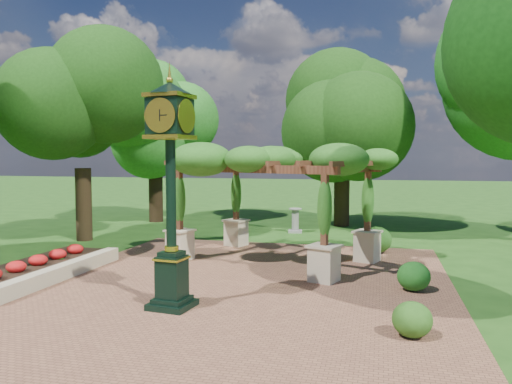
# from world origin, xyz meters

# --- Properties ---
(ground) EXTENTS (120.00, 120.00, 0.00)m
(ground) POSITION_xyz_m (0.00, 0.00, 0.00)
(ground) COLOR #1E4714
(ground) RESTS_ON ground
(brick_plaza) EXTENTS (10.00, 12.00, 0.04)m
(brick_plaza) POSITION_xyz_m (0.00, 1.00, 0.02)
(brick_plaza) COLOR brown
(brick_plaza) RESTS_ON ground
(border_wall) EXTENTS (0.35, 5.00, 0.40)m
(border_wall) POSITION_xyz_m (-4.60, 0.50, 0.20)
(border_wall) COLOR #C6B793
(border_wall) RESTS_ON ground
(flower_bed) EXTENTS (1.50, 5.00, 0.36)m
(flower_bed) POSITION_xyz_m (-5.50, 0.50, 0.18)
(flower_bed) COLOR red
(flower_bed) RESTS_ON ground
(pedestal_clock) EXTENTS (1.03, 1.03, 4.70)m
(pedestal_clock) POSITION_xyz_m (-0.88, -1.10, 2.81)
(pedestal_clock) COLOR black
(pedestal_clock) RESTS_ON brick_plaza
(pergola) EXTENTS (6.43, 5.15, 3.52)m
(pergola) POSITION_xyz_m (0.13, 4.02, 2.89)
(pergola) COLOR beige
(pergola) RESTS_ON brick_plaza
(sundial) EXTENTS (0.64, 0.64, 1.02)m
(sundial) POSITION_xyz_m (-0.18, 9.93, 0.45)
(sundial) COLOR gray
(sundial) RESTS_ON ground
(shrub_front) EXTENTS (0.89, 0.89, 0.62)m
(shrub_front) POSITION_xyz_m (3.81, -1.66, 0.35)
(shrub_front) COLOR #265217
(shrub_front) RESTS_ON brick_plaza
(shrub_mid) EXTENTS (0.79, 0.79, 0.68)m
(shrub_mid) POSITION_xyz_m (4.03, 1.47, 0.38)
(shrub_mid) COLOR #1A5417
(shrub_mid) RESTS_ON brick_plaza
(shrub_back) EXTENTS (1.11, 1.11, 0.85)m
(shrub_back) POSITION_xyz_m (3.16, 6.01, 0.47)
(shrub_back) COLOR #245518
(shrub_back) RESTS_ON brick_plaza
(tree_west_near) EXTENTS (4.21, 4.21, 7.03)m
(tree_west_near) POSITION_xyz_m (-7.58, 6.08, 4.83)
(tree_west_near) COLOR #322414
(tree_west_near) RESTS_ON ground
(tree_west_far) EXTENTS (4.38, 4.38, 7.19)m
(tree_west_far) POSITION_xyz_m (-7.35, 11.78, 4.94)
(tree_west_far) COLOR black
(tree_west_far) RESTS_ON ground
(tree_north) EXTENTS (4.45, 4.45, 7.23)m
(tree_north) POSITION_xyz_m (1.53, 12.47, 4.96)
(tree_north) COLOR #312313
(tree_north) RESTS_ON ground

